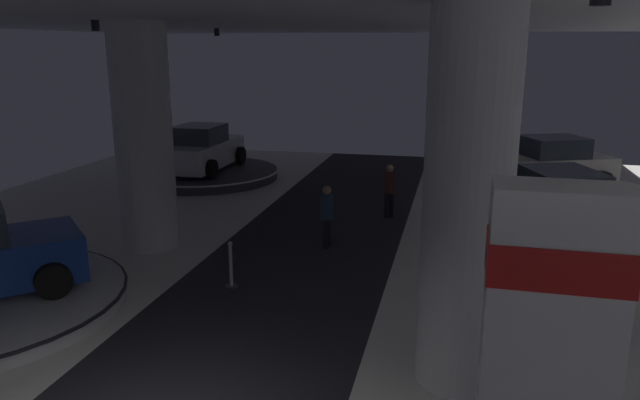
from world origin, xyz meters
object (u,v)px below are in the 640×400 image
Objects in this scene: display_platform_deep_left at (203,173)px; column_right at (467,203)px; display_platform_far_right at (553,240)px; display_platform_deep_right at (546,190)px; display_car_deep_left at (202,150)px; visitor_walking_far at (389,188)px; column_left at (144,138)px; visitor_walking_near at (327,213)px; brand_sign_pylon at (543,392)px; display_car_deep_right at (549,165)px; display_car_far_right at (557,206)px.

column_right is at bearing -52.24° from display_platform_deep_left.
display_platform_far_right is 5.86m from display_platform_deep_right.
display_car_deep_left is 2.68× the size of visitor_walking_far.
column_right reaches higher than visitor_walking_far.
column_left is 3.46× the size of visitor_walking_far.
brand_sign_pylon is at bearing -66.54° from visitor_walking_near.
column_right is 13.16m from display_car_deep_right.
display_platform_deep_right is 9.46m from visitor_walking_near.
display_platform_far_right is 5.94m from display_car_deep_right.
visitor_walking_far is at bearing 103.49° from column_right.
display_car_far_right reaches higher than display_platform_deep_right.
column_left is 1.21× the size of display_car_far_right.
column_right reaches higher than display_platform_deep_left.
visitor_walking_far is (-4.93, -4.12, -0.12)m from display_car_deep_right.
display_platform_deep_left is at bearing 89.50° from display_car_deep_left.
visitor_walking_far is at bearing 158.44° from display_platform_far_right.
display_platform_deep_right is at bearing 77.42° from column_right.
visitor_walking_near is (-5.56, -1.33, -0.16)m from display_car_far_right.
brand_sign_pylon reaches higher than visitor_walking_near.
display_car_deep_right is (2.20, 16.25, -0.96)m from brand_sign_pylon.
display_car_deep_left is (-9.63, 12.40, -1.63)m from column_right.
column_right reaches higher than visitor_walking_near.
display_car_far_right reaches higher than display_platform_deep_left.
display_car_deep_right reaches higher than display_platform_far_right.
display_car_deep_right is 6.43m from visitor_walking_far.
display_car_far_right is at bearing 13.46° from visitor_walking_near.
display_car_deep_left is at bearing 153.37° from visitor_walking_far.
display_car_far_right is at bearing -21.85° from visitor_walking_far.
brand_sign_pylon is 10.54m from display_car_far_right.
display_car_deep_right is at bearing 1.52° from display_car_deep_left.
column_right is 6.67m from visitor_walking_near.
display_car_far_right is 1.00× the size of display_car_deep_right.
brand_sign_pylon is at bearing -79.25° from column_right.
display_platform_deep_left reaches higher than display_platform_far_right.
display_car_far_right is at bearing -95.19° from display_platform_deep_right.
column_right is 1.20× the size of display_car_deep_right.
column_left is 1.29× the size of display_car_deep_left.
brand_sign_pylon is 0.84× the size of display_car_far_right.
brand_sign_pylon is 19.06m from display_platform_deep_left.
display_platform_deep_right is (0.54, 5.84, -0.02)m from display_platform_far_right.
column_right is at bearing -108.60° from display_car_far_right.
visitor_walking_near is (-5.55, -1.36, 0.74)m from display_platform_far_right.
visitor_walking_far is (1.19, 3.08, 0.00)m from visitor_walking_near.
column_right reaches higher than brand_sign_pylon.
display_car_deep_right is (12.50, 0.33, -0.09)m from display_car_deep_left.
display_car_deep_left is (-0.00, -0.03, 0.92)m from display_platform_deep_left.
display_car_far_right is 5.90m from display_car_deep_right.
display_car_far_right is 2.87× the size of visitor_walking_near.
column_left reaches higher than display_platform_deep_left.
display_platform_far_right is 3.58× the size of visitor_walking_far.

